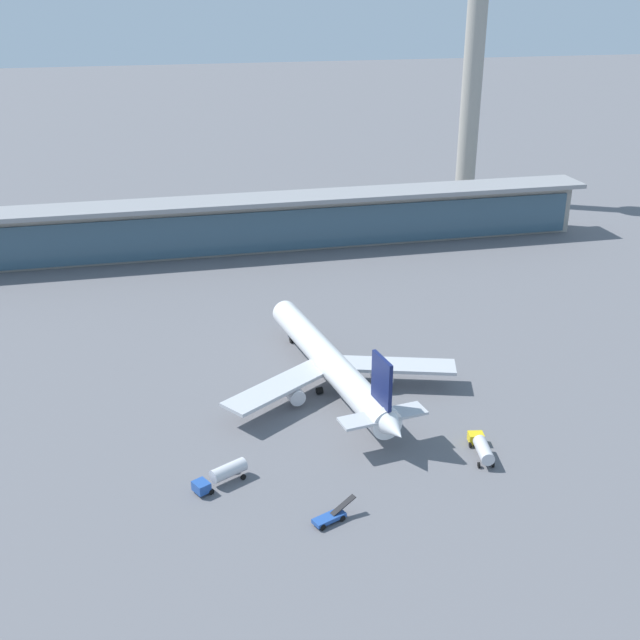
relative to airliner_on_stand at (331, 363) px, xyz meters
name	(u,v)px	position (x,y,z in m)	size (l,w,h in m)	color
ground_plane	(332,376)	(1.30, 4.23, -4.90)	(1200.00, 1200.00, 0.00)	slate
airliner_on_stand	(331,363)	(0.00, 0.00, 0.00)	(44.41, 58.29, 15.55)	white
service_truck_near_nose_blue	(330,517)	(-9.33, -38.07, -4.09)	(6.80, 3.86, 2.70)	#234C9E
service_truck_under_wing_blue	(222,474)	(-22.84, -25.79, -3.19)	(8.67, 5.96, 2.95)	#234C9E
service_truck_mid_apron_yellow	(482,447)	(17.64, -27.63, -3.19)	(3.73, 8.85, 2.95)	yellow
terminal_building	(265,222)	(1.30, 82.15, 2.97)	(183.60, 12.80, 15.20)	#9E998E
control_tower	(474,62)	(75.27, 119.42, 39.80)	(12.00, 12.00, 82.35)	#9E998E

